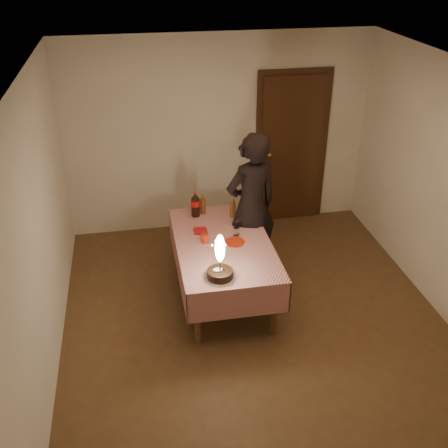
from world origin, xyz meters
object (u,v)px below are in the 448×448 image
Objects in this scene: cola_bottle at (195,204)px; photographer at (251,206)px; birthday_cake at (220,266)px; amber_bottle_right at (233,208)px; amber_bottle_left at (203,204)px; clear_cup at (236,231)px; dining_table at (223,249)px; red_plate at (235,242)px; red_cup at (205,238)px.

photographer reaches higher than cola_bottle.
birthday_cake reaches higher than amber_bottle_right.
photographer is at bearing -37.41° from amber_bottle_right.
photographer is at bearing -29.08° from amber_bottle_left.
clear_cup is 0.28× the size of cola_bottle.
dining_table is 0.72m from cola_bottle.
amber_bottle_left is (0.09, 0.05, -0.03)m from cola_bottle.
amber_bottle_right is at bearing 73.05° from birthday_cake.
cola_bottle is (-0.33, 0.67, 0.15)m from red_plate.
amber_bottle_right is (0.36, 1.20, -0.01)m from birthday_cake.
amber_bottle_left is at bearing 27.95° from cola_bottle.
cola_bottle reaches higher than amber_bottle_right.
red_plate is 0.86× the size of amber_bottle_right.
amber_bottle_left reaches higher than red_cup.
clear_cup is at bearing 72.66° from red_plate.
clear_cup is at bearing 36.47° from dining_table.
amber_bottle_left is (0.03, 1.34, -0.01)m from birthday_cake.
red_cup is at bearing -88.43° from cola_bottle.
red_cup is at bearing -147.76° from photographer.
dining_table is 0.16m from red_plate.
red_plate is at bearing -99.12° from amber_bottle_right.
amber_bottle_left is 0.14× the size of photographer.
photographer is (0.55, 1.05, 0.06)m from birthday_cake.
cola_bottle is 0.18× the size of photographer.
dining_table is 0.64m from photographer.
clear_cup is at bearing 67.51° from birthday_cake.
amber_bottle_left is at bearing 99.51° from dining_table.
red_cup is 0.67m from amber_bottle_left.
birthday_cake reaches higher than amber_bottle_left.
cola_bottle is 0.11m from amber_bottle_left.
birthday_cake is 1.25m from amber_bottle_right.
photographer is at bearing 62.40° from birthday_cake.
clear_cup is at bearing -63.23° from amber_bottle_left.
birthday_cake is 5.30× the size of clear_cup.
clear_cup is 0.39m from photographer.
red_plate is 0.77m from amber_bottle_left.
dining_table is 6.75× the size of amber_bottle_right.
dining_table is at bearing 167.31° from red_plate.
dining_table is at bearing -9.32° from red_cup.
dining_table is 0.70m from birthday_cake.
amber_bottle_right is at bearing 80.88° from red_plate.
dining_table is 0.63m from amber_bottle_right.
red_cup is at bearing -128.30° from amber_bottle_right.
amber_bottle_left and amber_bottle_right have the same top height.
red_plate is (0.27, 0.62, -0.12)m from birthday_cake.
clear_cup is (0.17, 0.13, 0.14)m from dining_table.
clear_cup is at bearing -129.40° from photographer.
red_cup reaches higher than clear_cup.
red_plate is 0.86× the size of amber_bottle_left.
amber_bottle_left is (-0.29, 0.57, 0.07)m from clear_cup.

